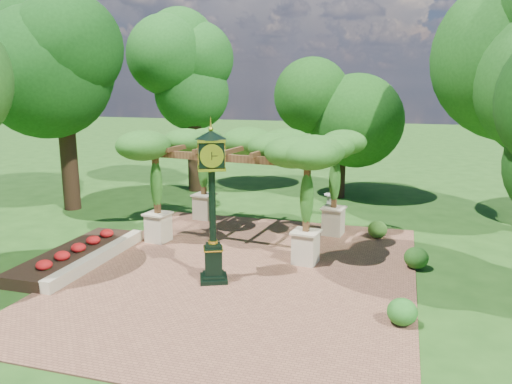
# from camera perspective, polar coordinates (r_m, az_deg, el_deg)

# --- Properties ---
(ground) EXTENTS (120.00, 120.00, 0.00)m
(ground) POSITION_cam_1_polar(r_m,az_deg,el_deg) (14.27, -2.89, -10.76)
(ground) COLOR #1E4714
(ground) RESTS_ON ground
(brick_plaza) EXTENTS (10.00, 12.00, 0.04)m
(brick_plaza) POSITION_cam_1_polar(r_m,az_deg,el_deg) (15.14, -1.63, -9.27)
(brick_plaza) COLOR brown
(brick_plaza) RESTS_ON ground
(border_wall) EXTENTS (0.35, 5.00, 0.40)m
(border_wall) POSITION_cam_1_polar(r_m,az_deg,el_deg) (16.60, -17.59, -7.22)
(border_wall) COLOR #C6B793
(border_wall) RESTS_ON ground
(flower_bed) EXTENTS (1.50, 5.00, 0.36)m
(flower_bed) POSITION_cam_1_polar(r_m,az_deg,el_deg) (17.11, -20.11, -6.88)
(flower_bed) COLOR red
(flower_bed) RESTS_ON ground
(pedestal_clock) EXTENTS (1.14, 1.14, 4.41)m
(pedestal_clock) POSITION_cam_1_polar(r_m,az_deg,el_deg) (13.84, -5.05, -0.04)
(pedestal_clock) COLOR black
(pedestal_clock) RESTS_ON brick_plaza
(pergola) EXTENTS (6.85, 4.78, 4.03)m
(pergola) POSITION_cam_1_polar(r_m,az_deg,el_deg) (17.67, -0.99, 4.90)
(pergola) COLOR beige
(pergola) RESTS_ON brick_plaza
(sundial) EXTENTS (0.72, 0.72, 0.98)m
(sundial) POSITION_cam_1_polar(r_m,az_deg,el_deg) (21.49, 8.44, -1.67)
(sundial) COLOR #9A9A92
(sundial) RESTS_ON ground
(shrub_front) EXTENTS (0.80, 0.80, 0.64)m
(shrub_front) POSITION_cam_1_polar(r_m,az_deg,el_deg) (12.49, 16.36, -13.01)
(shrub_front) COLOR #20611B
(shrub_front) RESTS_ON brick_plaza
(shrub_mid) EXTENTS (0.86, 0.86, 0.66)m
(shrub_mid) POSITION_cam_1_polar(r_m,az_deg,el_deg) (16.13, 17.84, -7.17)
(shrub_mid) COLOR #1E4914
(shrub_mid) RESTS_ON brick_plaza
(shrub_back) EXTENTS (0.84, 0.84, 0.63)m
(shrub_back) POSITION_cam_1_polar(r_m,az_deg,el_deg) (18.80, 13.72, -4.18)
(shrub_back) COLOR #2E5C1A
(shrub_back) RESTS_ON brick_plaza
(tree_west_near) EXTENTS (4.98, 4.98, 8.93)m
(tree_west_near) POSITION_cam_1_polar(r_m,az_deg,el_deg) (23.46, -21.32, 12.89)
(tree_west_near) COLOR #362115
(tree_west_near) RESTS_ON ground
(tree_west_far) EXTENTS (4.63, 4.63, 9.01)m
(tree_west_far) POSITION_cam_1_polar(r_m,az_deg,el_deg) (26.08, -7.23, 13.58)
(tree_west_far) COLOR black
(tree_west_far) RESTS_ON ground
(tree_north) EXTENTS (4.61, 4.61, 6.79)m
(tree_north) POSITION_cam_1_polar(r_m,az_deg,el_deg) (24.67, 9.70, 10.06)
(tree_north) COLOR black
(tree_north) RESTS_ON ground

